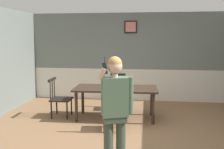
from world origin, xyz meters
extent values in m
plane|color=#846042|center=(0.00, 0.00, 0.00)|extent=(6.94, 6.94, 0.00)
cube|color=slate|center=(0.00, 2.84, 1.81)|extent=(6.31, 0.12, 1.69)
cube|color=silver|center=(0.00, 2.85, 0.48)|extent=(6.31, 0.14, 0.96)
cube|color=silver|center=(0.00, 2.82, 0.96)|extent=(6.31, 0.05, 0.06)
cube|color=black|center=(-0.06, 2.76, 2.23)|extent=(0.38, 0.03, 0.37)
cube|color=#E17A75|center=(-0.06, 2.75, 2.23)|extent=(0.30, 0.01, 0.29)
cube|color=#38281E|center=(-0.29, 0.92, 0.73)|extent=(1.97, 0.95, 0.04)
cylinder|color=#38281E|center=(-1.15, 0.54, 0.35)|extent=(0.07, 0.07, 0.71)
cylinder|color=#38281E|center=(0.59, 0.60, 0.35)|extent=(0.07, 0.07, 0.71)
cylinder|color=#38281E|center=(-1.17, 1.23, 0.35)|extent=(0.07, 0.07, 0.71)
cylinder|color=#38281E|center=(0.57, 1.29, 0.35)|extent=(0.07, 0.07, 0.71)
cube|color=black|center=(-0.26, 0.12, 0.43)|extent=(0.47, 0.47, 0.03)
cube|color=black|center=(-0.24, -0.06, 0.88)|extent=(0.41, 0.10, 0.06)
cylinder|color=black|center=(-0.36, -0.08, 0.68)|extent=(0.02, 0.02, 0.47)
cylinder|color=black|center=(-0.24, -0.06, 0.68)|extent=(0.02, 0.02, 0.47)
cylinder|color=black|center=(-0.11, -0.04, 0.68)|extent=(0.02, 0.02, 0.47)
cylinder|color=black|center=(-0.45, 0.26, 0.21)|extent=(0.04, 0.04, 0.41)
cylinder|color=black|center=(-0.13, 0.31, 0.21)|extent=(0.04, 0.04, 0.41)
cylinder|color=black|center=(-0.40, -0.07, 0.21)|extent=(0.04, 0.04, 0.41)
cylinder|color=black|center=(-0.08, -0.02, 0.21)|extent=(0.04, 0.04, 0.41)
cube|color=black|center=(-1.61, 0.88, 0.43)|extent=(0.49, 0.49, 0.03)
cube|color=black|center=(-1.83, 0.87, 0.91)|extent=(0.05, 0.48, 0.06)
cylinder|color=black|center=(-1.83, 1.01, 0.70)|extent=(0.02, 0.02, 0.50)
cylinder|color=black|center=(-1.83, 0.87, 0.70)|extent=(0.02, 0.02, 0.50)
cylinder|color=black|center=(-1.82, 0.73, 0.70)|extent=(0.02, 0.02, 0.50)
cylinder|color=black|center=(-1.42, 1.07, 0.21)|extent=(0.04, 0.04, 0.42)
cylinder|color=black|center=(-1.41, 0.69, 0.21)|extent=(0.04, 0.04, 0.42)
cylinder|color=black|center=(-1.80, 1.06, 0.21)|extent=(0.04, 0.04, 0.42)
cylinder|color=black|center=(-1.80, 0.68, 0.21)|extent=(0.04, 0.04, 0.42)
cube|color=black|center=(-0.32, 1.71, 0.43)|extent=(0.47, 0.47, 0.03)
cube|color=black|center=(-0.34, 1.90, 0.92)|extent=(0.42, 0.10, 0.06)
cylinder|color=black|center=(-0.22, 1.92, 0.70)|extent=(0.02, 0.02, 0.50)
cylinder|color=black|center=(-0.34, 1.90, 0.70)|extent=(0.02, 0.02, 0.50)
cylinder|color=black|center=(-0.46, 1.88, 0.70)|extent=(0.02, 0.02, 0.50)
cylinder|color=black|center=(-0.13, 1.57, 0.21)|extent=(0.04, 0.04, 0.42)
cylinder|color=black|center=(-0.46, 1.52, 0.21)|extent=(0.04, 0.04, 0.42)
cylinder|color=black|center=(-0.17, 1.90, 0.21)|extent=(0.04, 0.04, 0.42)
cylinder|color=black|center=(-0.50, 1.85, 0.21)|extent=(0.04, 0.04, 0.42)
cylinder|color=#3A493A|center=(0.06, -1.39, 0.40)|extent=(0.14, 0.14, 0.80)
cylinder|color=#3A493A|center=(-0.11, -1.45, 0.40)|extent=(0.14, 0.14, 0.80)
cube|color=#3A493A|center=(-0.02, -1.42, 0.77)|extent=(0.37, 0.28, 0.12)
cube|color=#4C664C|center=(-0.02, -1.42, 1.08)|extent=(0.41, 0.31, 0.56)
cylinder|color=#4C664C|center=(0.19, -1.35, 1.09)|extent=(0.09, 0.09, 0.54)
cylinder|color=beige|center=(-0.19, -1.49, 1.42)|extent=(0.15, 0.10, 0.19)
cylinder|color=beige|center=(-0.02, -1.42, 1.38)|extent=(0.09, 0.09, 0.05)
sphere|color=beige|center=(-0.02, -1.42, 1.52)|extent=(0.22, 0.22, 0.22)
sphere|color=tan|center=(-0.02, -1.42, 1.55)|extent=(0.20, 0.20, 0.20)
cube|color=black|center=(-0.15, -1.49, 1.50)|extent=(0.09, 0.06, 0.17)
cylinder|color=black|center=(-0.15, -1.49, 1.62)|extent=(0.01, 0.01, 0.08)
camera|label=1|loc=(0.41, -4.96, 1.92)|focal=41.05mm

